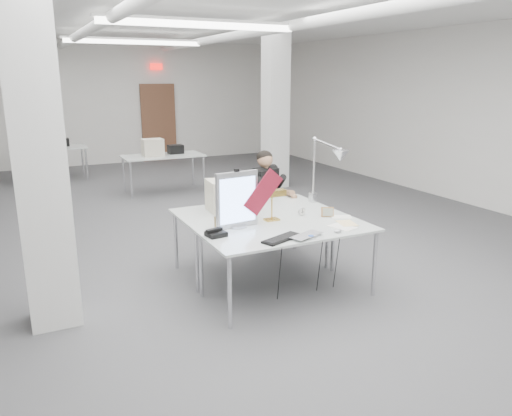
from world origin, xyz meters
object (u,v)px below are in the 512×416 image
Objects in this scene: desk_phone at (216,234)px; architect_lamp at (325,167)px; desk_main at (289,230)px; bankers_lamp at (272,205)px; seated_person at (265,183)px; office_chair at (263,204)px; monitor at (237,200)px; beige_monitor at (225,195)px; laptop at (311,237)px.

architect_lamp is at bearing 9.18° from desk_phone.
desk_main is 0.42m from bankers_lamp.
architect_lamp reaches higher than desk_phone.
bankers_lamp is (-0.53, -1.20, 0.04)m from seated_person.
office_chair is 1.20× the size of architect_lamp.
monitor is at bearing -149.72° from office_chair.
architect_lamp is (1.30, 0.32, 0.20)m from monitor.
desk_phone is 1.00m from beige_monitor.
office_chair is (0.52, 1.63, -0.15)m from desk_main.
architect_lamp reaches higher than bankers_lamp.
office_chair is 0.31m from seated_person.
monitor reaches higher than laptop.
desk_phone is (-0.77, 0.11, 0.04)m from desk_main.
office_chair is at bearing 64.06° from bankers_lamp.
office_chair is 1.70m from monitor.
bankers_lamp is at bearing 10.33° from desk_phone.
desk_main is 1.52× the size of office_chair.
bankers_lamp is at bearing 2.75° from monitor.
seated_person is 2.01m from laptop.
laptop reaches higher than desk_main.
laptop is 0.94m from desk_phone.
desk_phone is at bearing 171.61° from desk_main.
seated_person is 1.95m from desk_phone.
desk_phone reaches higher than laptop.
seated_person reaches higher than bankers_lamp.
office_chair is at bearing 47.82° from monitor.
architect_lamp reaches higher than office_chair.
office_chair is at bearing 72.26° from desk_main.
seated_person is 1.02m from beige_monitor.
desk_phone is (-1.29, -1.46, -0.12)m from seated_person.
monitor is 0.60× the size of architect_lamp.
monitor is 1.61× the size of laptop.
bankers_lamp is (-0.05, 0.74, 0.17)m from laptop.
laptop is (0.49, -0.68, -0.28)m from monitor.
seated_person is 5.24× the size of desk_phone.
bankers_lamp is 0.37× the size of architect_lamp.
laptop is 2.00× the size of desk_phone.
monitor is 0.88m from laptop.
desk_phone is at bearing -164.38° from bankers_lamp.
seated_person reaches higher than office_chair.
beige_monitor is (-0.83, -0.64, 0.35)m from office_chair.
office_chair is at bearing 41.10° from desk_phone.
laptop is at bearing -126.83° from office_chair.
office_chair reaches higher than desk_main.
laptop is 0.95× the size of beige_monitor.
desk_main is 1.67m from seated_person.
monitor is 0.46m from desk_phone.
desk_main is 1.82× the size of architect_lamp.
desk_main is 1.86× the size of seated_person.
bankers_lamp reaches higher than desk_main.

